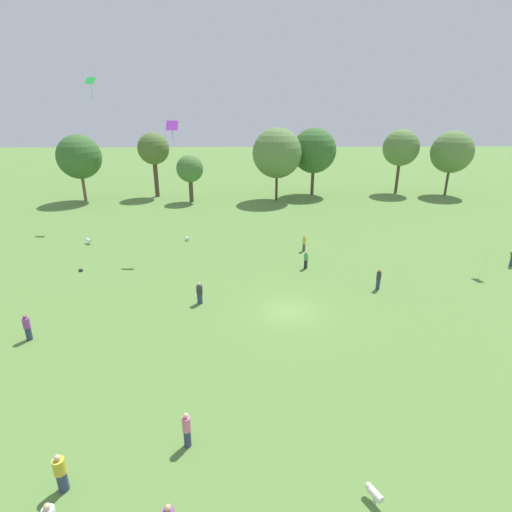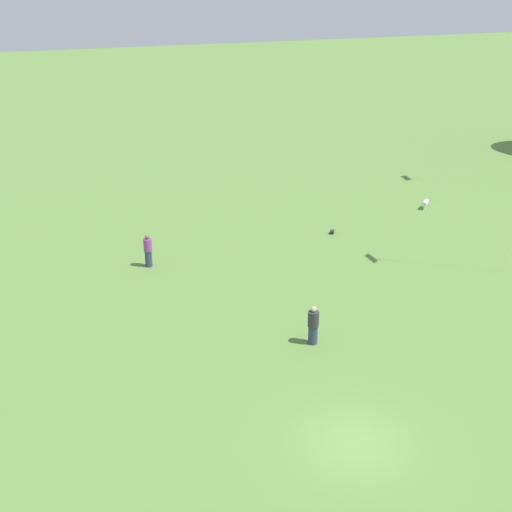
% 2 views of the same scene
% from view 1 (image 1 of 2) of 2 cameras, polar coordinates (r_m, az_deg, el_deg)
% --- Properties ---
extents(ground_plane, '(240.00, 240.00, 0.00)m').
position_cam_1_polar(ground_plane, '(29.96, 4.77, -7.92)').
color(ground_plane, '#5B843D').
extents(tree_0, '(6.61, 6.61, 10.14)m').
position_cam_1_polar(tree_0, '(68.13, -23.95, 12.81)').
color(tree_0, brown).
rests_on(tree_0, ground_plane).
extents(tree_1, '(4.98, 4.98, 10.22)m').
position_cam_1_polar(tree_1, '(67.70, -14.43, 14.55)').
color(tree_1, brown).
rests_on(tree_1, ground_plane).
extents(tree_2, '(4.11, 4.11, 7.19)m').
position_cam_1_polar(tree_2, '(63.12, -9.43, 12.15)').
color(tree_2, brown).
rests_on(tree_2, ground_plane).
extents(tree_3, '(7.55, 7.55, 11.09)m').
position_cam_1_polar(tree_3, '(63.17, 3.03, 14.45)').
color(tree_3, brown).
rests_on(tree_3, ground_plane).
extents(tree_4, '(7.19, 7.19, 10.84)m').
position_cam_1_polar(tree_4, '(67.79, 8.29, 14.65)').
color(tree_4, brown).
rests_on(tree_4, ground_plane).
extents(tree_5, '(5.91, 5.91, 10.55)m').
position_cam_1_polar(tree_5, '(72.50, 20.01, 14.32)').
color(tree_5, brown).
rests_on(tree_5, ground_plane).
extents(tree_6, '(6.68, 6.68, 10.40)m').
position_cam_1_polar(tree_6, '(74.11, 26.20, 13.17)').
color(tree_6, brown).
rests_on(tree_6, ground_plane).
extents(person_1, '(0.49, 0.49, 1.72)m').
position_cam_1_polar(person_1, '(41.75, 6.88, 1.83)').
color(person_1, '#4C4C51').
rests_on(person_1, ground_plane).
extents(person_3, '(0.64, 0.64, 1.75)m').
position_cam_1_polar(person_3, '(30.95, -8.06, -5.30)').
color(person_3, '#333D5B').
rests_on(person_3, ground_plane).
extents(person_4, '(0.50, 0.50, 1.80)m').
position_cam_1_polar(person_4, '(30.09, -29.87, -8.86)').
color(person_4, '#333D5B').
rests_on(person_4, ground_plane).
extents(person_5, '(0.65, 0.65, 1.80)m').
position_cam_1_polar(person_5, '(19.40, -26.12, -26.07)').
color(person_5, '#333D5B').
rests_on(person_5, ground_plane).
extents(person_6, '(0.53, 0.53, 1.68)m').
position_cam_1_polar(person_6, '(37.34, 7.14, -0.57)').
color(person_6, '#232328').
rests_on(person_6, ground_plane).
extents(person_7, '(0.50, 0.50, 1.82)m').
position_cam_1_polar(person_7, '(19.53, -9.86, -23.25)').
color(person_7, '#333D5B').
rests_on(person_7, ground_plane).
extents(person_9, '(0.45, 0.45, 1.78)m').
position_cam_1_polar(person_9, '(34.42, 17.10, -3.21)').
color(person_9, '#333D5B').
rests_on(person_9, ground_plane).
extents(kite_2, '(1.11, 0.75, 12.91)m').
position_cam_1_polar(kite_2, '(40.75, -11.87, 17.26)').
color(kite_2, purple).
rests_on(kite_2, ground_plane).
extents(kite_4, '(1.26, 1.03, 17.37)m').
position_cam_1_polar(kite_4, '(55.29, -22.50, 21.47)').
color(kite_4, green).
rests_on(kite_4, ground_plane).
extents(dog_0, '(0.77, 0.78, 0.59)m').
position_cam_1_polar(dog_0, '(47.51, -22.81, 2.08)').
color(dog_0, silver).
rests_on(dog_0, ground_plane).
extents(dog_1, '(0.60, 0.81, 0.62)m').
position_cam_1_polar(dog_1, '(18.43, 16.47, -29.68)').
color(dog_1, silver).
rests_on(dog_1, ground_plane).
extents(picnic_bag_0, '(0.49, 0.49, 0.39)m').
position_cam_1_polar(picnic_bag_0, '(45.50, -9.79, 2.41)').
color(picnic_bag_0, beige).
rests_on(picnic_bag_0, ground_plane).
extents(picnic_bag_1, '(0.40, 0.37, 0.21)m').
position_cam_1_polar(picnic_bag_1, '(40.04, -23.74, -1.88)').
color(picnic_bag_1, '#262628').
rests_on(picnic_bag_1, ground_plane).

